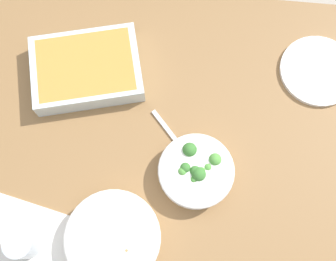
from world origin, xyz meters
name	(u,v)px	position (x,y,z in m)	size (l,w,h in m)	color
ground_plane	(168,180)	(0.00, 0.00, 0.00)	(6.00, 6.00, 0.00)	#B2A899
dining_table	(168,140)	(0.00, 0.00, 0.65)	(1.20, 0.90, 0.74)	olive
placemat	(28,245)	(0.32, 0.34, 0.74)	(0.28, 0.20, 0.00)	silver
stew_bowl	(113,238)	(0.11, 0.30, 0.77)	(0.24, 0.24, 0.06)	white
broccoli_bowl	(196,171)	(-0.08, 0.11, 0.77)	(0.20, 0.20, 0.07)	white
baking_dish	(86,69)	(0.24, -0.15, 0.77)	(0.35, 0.29, 0.06)	silver
drink_cup	(23,244)	(0.32, 0.34, 0.78)	(0.07, 0.07, 0.08)	#B2BCC6
side_plate	(318,71)	(-0.41, -0.22, 0.75)	(0.22, 0.22, 0.01)	white
spoon_by_stew	(108,223)	(0.13, 0.26, 0.74)	(0.11, 0.16, 0.01)	silver
fork_on_table	(175,139)	(-0.02, 0.02, 0.74)	(0.13, 0.14, 0.01)	silver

